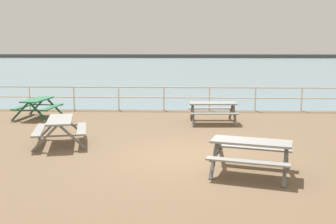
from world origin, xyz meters
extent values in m
cube|color=brown|center=(0.00, 0.00, -0.10)|extent=(30.00, 24.00, 0.20)
cube|color=gray|center=(0.00, 52.75, 0.00)|extent=(142.00, 90.00, 0.01)
cube|color=#4C4C47|center=(0.00, 95.75, 0.00)|extent=(142.00, 6.00, 1.80)
cube|color=white|center=(0.00, 7.75, 1.05)|extent=(23.00, 0.06, 0.06)
cube|color=white|center=(0.00, 7.75, 0.58)|extent=(23.00, 0.05, 0.05)
cylinder|color=white|center=(-7.32, 7.75, 0.53)|extent=(0.07, 0.07, 1.05)
cylinder|color=white|center=(-5.23, 7.75, 0.53)|extent=(0.07, 0.07, 1.05)
cylinder|color=white|center=(-3.14, 7.75, 0.53)|extent=(0.07, 0.07, 1.05)
cylinder|color=white|center=(-1.05, 7.75, 0.53)|extent=(0.07, 0.07, 1.05)
cylinder|color=white|center=(1.05, 7.75, 0.53)|extent=(0.07, 0.07, 1.05)
cylinder|color=white|center=(3.14, 7.75, 0.53)|extent=(0.07, 0.07, 1.05)
cylinder|color=white|center=(5.23, 7.75, 0.53)|extent=(0.07, 0.07, 1.05)
cube|color=gray|center=(-3.82, 1.16, 0.75)|extent=(1.10, 1.91, 0.05)
cube|color=gray|center=(-4.42, 1.02, 0.45)|extent=(0.68, 1.81, 0.04)
cube|color=gray|center=(-3.22, 1.31, 0.45)|extent=(0.68, 1.81, 0.04)
cube|color=slate|center=(-4.37, 1.83, 0.38)|extent=(0.79, 0.26, 0.79)
cube|color=slate|center=(-3.64, 2.01, 0.38)|extent=(0.79, 0.26, 0.79)
cube|color=slate|center=(-4.00, 1.92, 0.42)|extent=(1.47, 0.41, 0.04)
cube|color=slate|center=(-4.00, 0.32, 0.38)|extent=(0.79, 0.26, 0.79)
cube|color=slate|center=(-3.27, 0.49, 0.38)|extent=(0.79, 0.26, 0.79)
cube|color=slate|center=(-3.64, 0.40, 0.42)|extent=(1.47, 0.41, 0.04)
cube|color=gray|center=(1.43, -1.42, 0.75)|extent=(1.92, 1.18, 0.05)
cube|color=gray|center=(1.60, -0.83, 0.45)|extent=(1.80, 0.76, 0.04)
cube|color=gray|center=(1.25, -2.02, 0.45)|extent=(1.80, 0.76, 0.04)
cube|color=slate|center=(2.28, -1.29, 0.38)|extent=(0.30, 0.78, 0.79)
cube|color=slate|center=(2.07, -2.00, 0.38)|extent=(0.30, 0.78, 0.79)
cube|color=slate|center=(2.18, -1.64, 0.42)|extent=(0.48, 1.46, 0.04)
cube|color=slate|center=(0.79, -0.84, 0.38)|extent=(0.30, 0.78, 0.79)
cube|color=slate|center=(0.57, -1.56, 0.38)|extent=(0.30, 0.78, 0.79)
cube|color=slate|center=(0.68, -1.20, 0.42)|extent=(0.48, 1.46, 0.04)
cube|color=gray|center=(0.99, 4.81, 0.75)|extent=(1.83, 0.78, 0.05)
cube|color=gray|center=(0.96, 5.43, 0.45)|extent=(1.81, 0.34, 0.04)
cube|color=gray|center=(1.02, 4.19, 0.45)|extent=(1.81, 0.34, 0.04)
cube|color=slate|center=(1.75, 5.22, 0.38)|extent=(0.12, 0.80, 0.79)
cube|color=slate|center=(1.79, 4.47, 0.38)|extent=(0.12, 0.80, 0.79)
cube|color=slate|center=(1.77, 4.85, 0.42)|extent=(0.13, 1.50, 0.04)
cube|color=slate|center=(0.19, 5.15, 0.38)|extent=(0.12, 0.80, 0.79)
cube|color=slate|center=(0.23, 4.40, 0.38)|extent=(0.12, 0.80, 0.79)
cube|color=slate|center=(0.21, 4.77, 0.42)|extent=(0.13, 1.50, 0.04)
cube|color=#286B47|center=(-6.14, 5.60, 0.75)|extent=(0.84, 1.85, 0.05)
cube|color=#286B47|center=(-6.76, 5.64, 0.45)|extent=(0.40, 1.81, 0.04)
cube|color=#286B47|center=(-5.52, 5.55, 0.45)|extent=(0.40, 1.81, 0.04)
cube|color=#1E5035|center=(-6.46, 6.40, 0.38)|extent=(0.80, 0.14, 0.79)
cube|color=#1E5035|center=(-5.71, 6.34, 0.38)|extent=(0.80, 0.14, 0.79)
cube|color=#1E5035|center=(-6.08, 6.37, 0.42)|extent=(1.50, 0.18, 0.04)
cube|color=#1E5035|center=(-6.58, 4.85, 0.38)|extent=(0.80, 0.14, 0.79)
cube|color=#1E5035|center=(-5.83, 4.79, 0.38)|extent=(0.80, 0.14, 0.79)
cube|color=#1E5035|center=(-6.20, 4.82, 0.42)|extent=(1.50, 0.18, 0.04)
camera|label=1|loc=(-0.13, -10.36, 2.91)|focal=42.48mm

